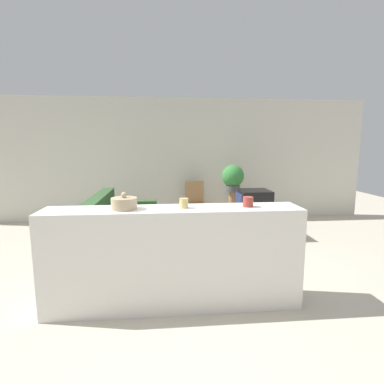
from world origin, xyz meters
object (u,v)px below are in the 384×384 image
(wooden_chair, at_px, (195,201))
(potted_plant, at_px, (233,177))
(couch, at_px, (122,230))
(decorative_bowl, at_px, (124,203))
(television, at_px, (254,202))

(wooden_chair, xyz_separation_m, potted_plant, (0.76, -0.21, 0.53))
(potted_plant, bearing_deg, couch, -150.20)
(decorative_bowl, bearing_deg, couch, 98.95)
(couch, xyz_separation_m, television, (2.32, 0.39, 0.34))
(television, height_order, potted_plant, potted_plant)
(couch, xyz_separation_m, wooden_chair, (1.35, 1.42, 0.19))
(decorative_bowl, bearing_deg, television, 48.42)
(wooden_chair, relative_size, potted_plant, 1.63)
(couch, distance_m, television, 2.37)
(wooden_chair, distance_m, potted_plant, 0.95)
(decorative_bowl, bearing_deg, wooden_chair, 72.42)
(television, bearing_deg, wooden_chair, 133.10)
(potted_plant, bearing_deg, decorative_bowl, -120.36)
(wooden_chair, bearing_deg, decorative_bowl, -107.58)
(potted_plant, bearing_deg, television, -75.99)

